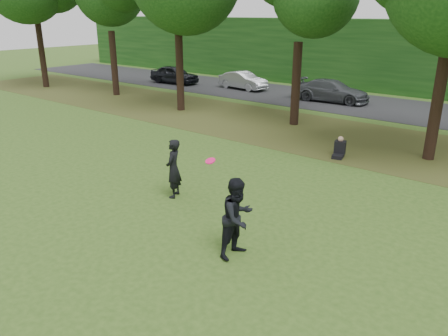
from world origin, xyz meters
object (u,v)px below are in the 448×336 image
(frisbee, at_px, (210,161))
(seated_person, at_px, (339,149))
(player_right, at_px, (238,218))
(player_left, at_px, (173,169))

(frisbee, distance_m, seated_person, 7.87)
(player_right, relative_size, seated_person, 2.36)
(player_left, relative_size, player_right, 0.95)
(frisbee, height_order, seated_person, frisbee)
(seated_person, bearing_deg, player_left, -121.67)
(player_right, bearing_deg, player_left, 70.90)
(player_left, bearing_deg, player_right, 42.10)
(player_right, height_order, frisbee, player_right)
(frisbee, relative_size, seated_person, 0.46)
(player_left, distance_m, frisbee, 2.43)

